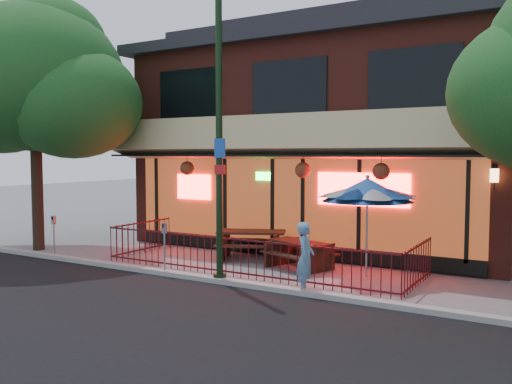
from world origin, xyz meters
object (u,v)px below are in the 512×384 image
patio_umbrella (367,190)px  parking_meter_near (164,239)px  pedestrian (305,258)px  parking_meter_far (54,229)px  picnic_table_left (251,240)px  street_light (219,150)px  street_tree_left (37,71)px  picnic_table_right (299,251)px

patio_umbrella → parking_meter_near: size_ratio=1.91×
pedestrian → parking_meter_far: size_ratio=1.25×
parking_meter_near → picnic_table_left: bearing=73.9°
picnic_table_left → parking_meter_near: 3.02m
patio_umbrella → parking_meter_near: patio_umbrella is taller
street_light → patio_umbrella: bearing=38.4°
picnic_table_left → pedestrian: size_ratio=1.52×
parking_meter_near → street_tree_left: bearing=171.5°
picnic_table_left → parking_meter_far: size_ratio=1.90×
picnic_table_left → picnic_table_right: (1.79, -0.48, -0.06)m
patio_umbrella → parking_meter_far: bearing=-165.5°
picnic_table_left → street_light: bearing=-74.0°
parking_meter_far → picnic_table_right: bearing=18.6°
patio_umbrella → picnic_table_left: bearing=171.7°
parking_meter_far → street_tree_left: bearing=153.3°
picnic_table_right → parking_meter_near: parking_meter_near is taller
parking_meter_near → parking_meter_far: 4.26m
picnic_table_left → parking_meter_far: 5.82m
street_light → parking_meter_near: (-1.63, -0.08, -2.24)m
pedestrian → parking_meter_far: pedestrian is taller
picnic_table_right → parking_meter_near: bearing=-137.6°
street_light → parking_meter_far: size_ratio=5.55×
patio_umbrella → pedestrian: size_ratio=1.62×
patio_umbrella → parking_meter_near: (-4.49, -2.35, -1.28)m
patio_umbrella → parking_meter_far: (-8.75, -2.27, -1.33)m
patio_umbrella → pedestrian: bearing=-105.8°
pedestrian → street_tree_left: bearing=70.0°
parking_meter_near → pedestrian: bearing=1.9°
parking_meter_near → picnic_table_right: bearing=42.4°
picnic_table_left → pedestrian: 4.10m
picnic_table_right → street_tree_left: bearing=-169.7°
street_light → picnic_table_left: size_ratio=2.92×
picnic_table_right → parking_meter_far: (-6.88, -2.32, 0.37)m
picnic_table_left → parking_meter_near: (-0.83, -2.88, 0.36)m
parking_meter_near → parking_meter_far: parking_meter_near is taller
street_tree_left → parking_meter_far: (1.56, -0.79, -4.82)m
street_tree_left → picnic_table_left: (6.66, 2.01, -5.12)m
patio_umbrella → picnic_table_right: bearing=178.3°
street_tree_left → parking_meter_far: bearing=-26.7°
street_tree_left → parking_meter_near: street_tree_left is taller
street_tree_left → parking_meter_far: 5.12m
picnic_table_right → pedestrian: pedestrian is taller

